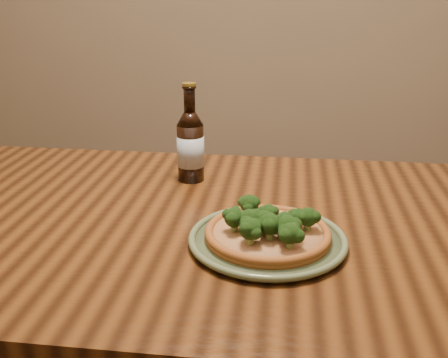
# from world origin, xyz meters

# --- Properties ---
(table) EXTENTS (1.60, 0.90, 0.75)m
(table) POSITION_xyz_m (0.00, 0.10, 0.66)
(table) COLOR #4E2B10
(table) RESTS_ON ground
(plate) EXTENTS (0.31, 0.31, 0.02)m
(plate) POSITION_xyz_m (0.14, -0.00, 0.76)
(plate) COLOR #596A49
(plate) RESTS_ON table
(pizza) EXTENTS (0.25, 0.25, 0.07)m
(pizza) POSITION_xyz_m (0.14, -0.01, 0.78)
(pizza) COLOR brown
(pizza) RESTS_ON plate
(beer_bottle) EXTENTS (0.07, 0.07, 0.25)m
(beer_bottle) POSITION_xyz_m (-0.08, 0.33, 0.84)
(beer_bottle) COLOR black
(beer_bottle) RESTS_ON table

